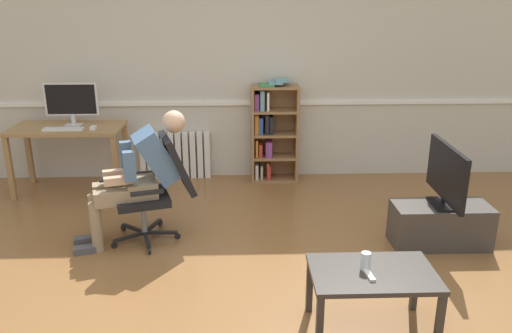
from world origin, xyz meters
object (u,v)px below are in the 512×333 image
coffee_table (373,279)px  drinking_glass (366,261)px  person_seated (139,174)px  computer_mouse (94,128)px  imac_monitor (72,101)px  office_chair (159,184)px  bookshelf (271,132)px  keyboard (64,129)px  spare_remote (370,275)px  computer_desk (68,136)px  tv_screen (447,175)px  tv_stand (441,225)px  radiator (176,155)px

coffee_table → drinking_glass: bearing=149.3°
person_seated → computer_mouse: bearing=-166.0°
imac_monitor → office_chair: bearing=-49.8°
office_chair → drinking_glass: size_ratio=8.08×
drinking_glass → coffee_table: bearing=-30.7°
bookshelf → coffee_table: bearing=-81.0°
keyboard → spare_remote: keyboard is taller
computer_desk → drinking_glass: 3.84m
computer_mouse → tv_screen: tv_screen is taller
bookshelf → computer_mouse: bearing=-168.4°
office_chair → tv_stand: (2.53, -0.24, -0.33)m
computer_desk → spare_remote: (2.74, -2.77, -0.19)m
bookshelf → person_seated: bearing=-128.9°
computer_mouse → drinking_glass: size_ratio=0.83×
computer_mouse → tv_screen: size_ratio=0.12×
keyboard → person_seated: bearing=-48.8°
computer_desk → imac_monitor: (0.06, 0.08, 0.39)m
radiator → tv_screen: (2.58, -1.89, 0.38)m
computer_desk → office_chair: size_ratio=1.25×
bookshelf → tv_stand: bearing=-51.6°
bookshelf → tv_stand: size_ratio=1.43×
computer_desk → tv_stand: bearing=-21.9°
computer_mouse → office_chair: 1.44m
office_chair → coffee_table: (1.60, -1.46, -0.14)m
person_seated → drinking_glass: size_ratio=9.87×
tv_stand → drinking_glass: size_ratio=7.08×
computer_mouse → coffee_table: size_ratio=0.12×
keyboard → tv_screen: (3.71, -1.36, -0.10)m
computer_mouse → coffee_table: bearing=-46.6°
radiator → drinking_glass: 3.47m
radiator → spare_remote: (1.60, -3.16, 0.17)m
tv_stand → coffee_table: 1.55m
bookshelf → tv_stand: (1.41, -1.78, -0.41)m
tv_screen → spare_remote: (-0.98, -1.28, -0.21)m
radiator → tv_stand: size_ratio=1.00×
drinking_glass → computer_desk: bearing=135.5°
tv_stand → coffee_table: coffee_table is taller
keyboard → office_chair: office_chair is taller
coffee_table → tv_screen: bearing=52.5°
coffee_table → drinking_glass: drinking_glass is taller
radiator → coffee_table: radiator is taller
computer_mouse → radiator: size_ratio=0.12×
bookshelf → radiator: size_ratio=1.44×
tv_screen → person_seated: bearing=87.2°
computer_desk → bookshelf: size_ratio=1.00×
computer_mouse → bookshelf: bearing=11.6°
coffee_table → spare_remote: spare_remote is taller
tv_stand → bookshelf: bearing=128.4°
bookshelf → person_seated: (-1.28, -1.59, 0.04)m
spare_remote → tv_stand: bearing=46.7°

